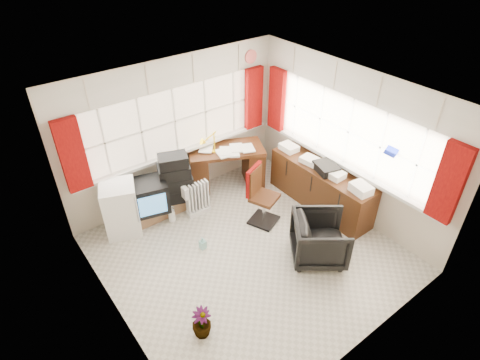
# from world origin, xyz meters

# --- Properties ---
(ground) EXTENTS (4.00, 4.00, 0.00)m
(ground) POSITION_xyz_m (0.00, 0.00, 0.00)
(ground) COLOR beige
(ground) RESTS_ON ground
(room_walls) EXTENTS (4.00, 4.00, 4.00)m
(room_walls) POSITION_xyz_m (0.00, 0.00, 1.50)
(room_walls) COLOR beige
(room_walls) RESTS_ON ground
(window_back) EXTENTS (3.70, 0.12, 3.60)m
(window_back) POSITION_xyz_m (0.00, 1.94, 0.95)
(window_back) COLOR #FFE7C9
(window_back) RESTS_ON room_walls
(window_right) EXTENTS (0.12, 3.70, 3.60)m
(window_right) POSITION_xyz_m (1.94, 0.00, 0.95)
(window_right) COLOR #FFE7C9
(window_right) RESTS_ON room_walls
(curtains) EXTENTS (3.83, 3.83, 1.15)m
(curtains) POSITION_xyz_m (0.92, 0.93, 1.46)
(curtains) COLOR maroon
(curtains) RESTS_ON room_walls
(overhead_cabinets) EXTENTS (3.98, 3.98, 0.48)m
(overhead_cabinets) POSITION_xyz_m (0.98, 0.98, 2.25)
(overhead_cabinets) COLOR silver
(overhead_cabinets) RESTS_ON room_walls
(desk) EXTENTS (1.50, 1.17, 0.81)m
(desk) POSITION_xyz_m (0.81, 1.69, 0.43)
(desk) COLOR #482111
(desk) RESTS_ON ground
(desk_lamp) EXTENTS (0.17, 0.15, 0.42)m
(desk_lamp) POSITION_xyz_m (0.59, 1.72, 1.07)
(desk_lamp) COLOR yellow
(desk_lamp) RESTS_ON desk
(task_chair) EXTENTS (0.56, 0.58, 1.02)m
(task_chair) POSITION_xyz_m (0.63, 0.54, 0.54)
(task_chair) COLOR black
(task_chair) RESTS_ON ground
(office_chair) EXTENTS (1.09, 1.08, 0.71)m
(office_chair) POSITION_xyz_m (0.79, -0.67, 0.36)
(office_chair) COLOR black
(office_chair) RESTS_ON ground
(radiator) EXTENTS (0.41, 0.19, 0.61)m
(radiator) POSITION_xyz_m (-0.08, 1.29, 0.25)
(radiator) COLOR white
(radiator) RESTS_ON ground
(credenza) EXTENTS (0.50, 2.00, 0.85)m
(credenza) POSITION_xyz_m (1.73, 0.20, 0.39)
(credenza) COLOR #482111
(credenza) RESTS_ON ground
(file_tray) EXTENTS (0.41, 0.47, 0.13)m
(file_tray) POSITION_xyz_m (1.71, 0.12, 0.82)
(file_tray) COLOR black
(file_tray) RESTS_ON credenza
(tv_bench) EXTENTS (1.40, 0.50, 0.25)m
(tv_bench) POSITION_xyz_m (-0.55, 1.72, 0.12)
(tv_bench) COLOR #A67A53
(tv_bench) RESTS_ON ground
(crt_tv) EXTENTS (0.68, 0.65, 0.52)m
(crt_tv) POSITION_xyz_m (-0.79, 1.59, 0.51)
(crt_tv) COLOR black
(crt_tv) RESTS_ON tv_bench
(hifi_stack) EXTENTS (0.71, 0.58, 0.84)m
(hifi_stack) POSITION_xyz_m (-0.31, 1.59, 0.63)
(hifi_stack) COLOR black
(hifi_stack) RESTS_ON tv_bench
(mini_fridge) EXTENTS (0.67, 0.68, 0.89)m
(mini_fridge) POSITION_xyz_m (-1.27, 1.64, 0.44)
(mini_fridge) COLOR white
(mini_fridge) RESTS_ON ground
(spray_bottle_a) EXTENTS (0.17, 0.17, 0.32)m
(spray_bottle_a) POSITION_xyz_m (-0.55, 1.37, 0.16)
(spray_bottle_a) COLOR white
(spray_bottle_a) RESTS_ON ground
(spray_bottle_b) EXTENTS (0.10, 0.10, 0.21)m
(spray_bottle_b) POSITION_xyz_m (-0.49, 0.52, 0.10)
(spray_bottle_b) COLOR #87C9C2
(spray_bottle_b) RESTS_ON ground
(flower_vase) EXTENTS (0.26, 0.26, 0.43)m
(flower_vase) POSITION_xyz_m (-1.31, -0.73, 0.22)
(flower_vase) COLOR black
(flower_vase) RESTS_ON ground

